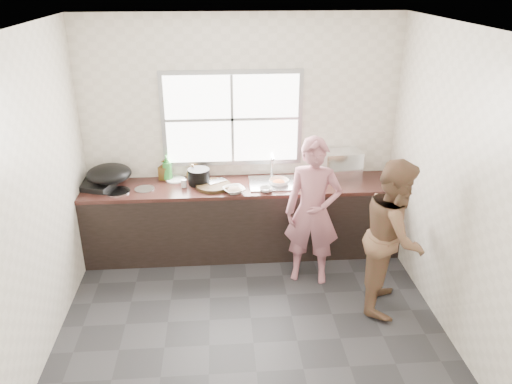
{
  "coord_description": "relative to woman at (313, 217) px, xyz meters",
  "views": [
    {
      "loc": [
        -0.25,
        -3.92,
        3.09
      ],
      "look_at": [
        0.1,
        0.65,
        1.05
      ],
      "focal_mm": 35.0,
      "sensor_mm": 36.0,
      "label": 1
    }
  ],
  "objects": [
    {
      "name": "window_frame",
      "position": [
        -0.79,
        0.93,
        0.8
      ],
      "size": [
        1.6,
        0.05,
        1.1
      ],
      "primitive_type": "cube",
      "color": "#9EA0A5",
      "rests_on": "wall_back"
    },
    {
      "name": "wall_right",
      "position": [
        1.11,
        -0.66,
        0.6
      ],
      "size": [
        0.01,
        3.2,
        2.7
      ],
      "primitive_type": "cube",
      "color": "beige",
      "rests_on": "ground"
    },
    {
      "name": "person_side",
      "position": [
        0.69,
        -0.51,
        0.02
      ],
      "size": [
        0.82,
        0.91,
        1.54
      ],
      "primitive_type": "imported",
      "rotation": [
        0.0,
        0.0,
        1.19
      ],
      "color": "brown",
      "rests_on": "floor"
    },
    {
      "name": "wall_front",
      "position": [
        -0.69,
        -2.26,
        0.6
      ],
      "size": [
        3.6,
        0.01,
        2.7
      ],
      "primitive_type": "cube",
      "color": "beige",
      "rests_on": "ground"
    },
    {
      "name": "dish_rack",
      "position": [
        0.46,
        0.78,
        0.28
      ],
      "size": [
        0.46,
        0.34,
        0.33
      ],
      "primitive_type": "cube",
      "rotation": [
        0.0,
        0.0,
        0.08
      ],
      "color": "silver",
      "rests_on": "countertop"
    },
    {
      "name": "floor",
      "position": [
        -0.69,
        -0.66,
        -0.75
      ],
      "size": [
        3.6,
        3.2,
        0.01
      ],
      "primitive_type": "cube",
      "color": "#29292C",
      "rests_on": "ground"
    },
    {
      "name": "bowl_mince",
      "position": [
        -0.8,
        0.42,
        0.14
      ],
      "size": [
        0.3,
        0.3,
        0.06
      ],
      "primitive_type": "imported",
      "rotation": [
        0.0,
        0.0,
        0.37
      ],
      "color": "white",
      "rests_on": "countertop"
    },
    {
      "name": "wall_back",
      "position": [
        -0.69,
        0.95,
        0.6
      ],
      "size": [
        3.6,
        0.01,
        2.7
      ],
      "primitive_type": "cube",
      "color": "silver",
      "rests_on": "ground"
    },
    {
      "name": "pot_lid_left",
      "position": [
        -2.08,
        0.53,
        0.12
      ],
      "size": [
        0.29,
        0.29,
        0.01
      ],
      "primitive_type": "cylinder",
      "rotation": [
        0.0,
        0.0,
        0.02
      ],
      "color": "#AEAFB5",
      "rests_on": "countertop"
    },
    {
      "name": "cabinet",
      "position": [
        -0.69,
        0.63,
        -0.34
      ],
      "size": [
        3.6,
        0.62,
        0.82
      ],
      "primitive_type": "cube",
      "color": "black",
      "rests_on": "floor"
    },
    {
      "name": "bottle_brown_short",
      "position": [
        -1.26,
        0.81,
        0.2
      ],
      "size": [
        0.18,
        0.18,
        0.18
      ],
      "primitive_type": "imported",
      "rotation": [
        0.0,
        0.0,
        0.41
      ],
      "color": "#402910",
      "rests_on": "countertop"
    },
    {
      "name": "sink",
      "position": [
        -0.34,
        0.63,
        0.12
      ],
      "size": [
        0.55,
        0.45,
        0.02
      ],
      "primitive_type": "cube",
      "color": "silver",
      "rests_on": "countertop"
    },
    {
      "name": "bottle_brown_tall",
      "position": [
        -1.59,
        0.86,
        0.22
      ],
      "size": [
        0.12,
        0.13,
        0.22
      ],
      "primitive_type": "imported",
      "rotation": [
        0.0,
        0.0,
        -0.34
      ],
      "color": "#503814",
      "rests_on": "countertop"
    },
    {
      "name": "wall_left",
      "position": [
        -2.5,
        -0.66,
        0.6
      ],
      "size": [
        0.01,
        3.2,
        2.7
      ],
      "primitive_type": "cube",
      "color": "beige",
      "rests_on": "ground"
    },
    {
      "name": "wok",
      "position": [
        -2.18,
        0.7,
        0.27
      ],
      "size": [
        0.58,
        0.58,
        0.19
      ],
      "primitive_type": "ellipsoid",
      "rotation": [
        0.0,
        0.0,
        -0.18
      ],
      "color": "black",
      "rests_on": "burner"
    },
    {
      "name": "woman",
      "position": [
        0.0,
        0.0,
        0.0
      ],
      "size": [
        0.62,
        0.48,
        1.49
      ],
      "primitive_type": "imported",
      "rotation": [
        0.0,
        0.0,
        -0.25
      ],
      "color": "#AF6973",
      "rests_on": "floor"
    },
    {
      "name": "countertop",
      "position": [
        -0.69,
        0.63,
        0.09
      ],
      "size": [
        3.6,
        0.64,
        0.04
      ],
      "primitive_type": "cube",
      "color": "#321914",
      "rests_on": "cabinet"
    },
    {
      "name": "black_pot",
      "position": [
        -1.19,
        0.7,
        0.2
      ],
      "size": [
        0.28,
        0.28,
        0.18
      ],
      "primitive_type": "cylinder",
      "rotation": [
        0.0,
        0.0,
        0.15
      ],
      "color": "black",
      "rests_on": "countertop"
    },
    {
      "name": "faucet",
      "position": [
        -0.34,
        0.83,
        0.26
      ],
      "size": [
        0.02,
        0.02,
        0.3
      ],
      "primitive_type": "cylinder",
      "color": "silver",
      "rests_on": "countertop"
    },
    {
      "name": "bottle_green",
      "position": [
        -1.55,
        0.85,
        0.27
      ],
      "size": [
        0.12,
        0.12,
        0.3
      ],
      "primitive_type": "imported",
      "rotation": [
        0.0,
        0.0,
        0.0
      ],
      "color": "#2C8831",
      "rests_on": "countertop"
    },
    {
      "name": "pot_lid_right",
      "position": [
        -1.79,
        0.58,
        0.12
      ],
      "size": [
        0.26,
        0.26,
        0.01
      ],
      "primitive_type": "cylinder",
      "rotation": [
        0.0,
        0.0,
        0.21
      ],
      "color": "#A9ABB0",
      "rests_on": "countertop"
    },
    {
      "name": "cutting_board",
      "position": [
        -1.03,
        0.58,
        0.13
      ],
      "size": [
        0.5,
        0.5,
        0.04
      ],
      "primitive_type": "cylinder",
      "rotation": [
        0.0,
        0.0,
        -0.32
      ],
      "color": "#2F2212",
      "rests_on": "countertop"
    },
    {
      "name": "burner",
      "position": [
        -2.34,
        0.71,
        0.15
      ],
      "size": [
        0.52,
        0.52,
        0.06
      ],
      "primitive_type": "cube",
      "rotation": [
        0.0,
        0.0,
        -0.33
      ],
      "color": "black",
      "rests_on": "countertop"
    },
    {
      "name": "cleaver",
      "position": [
        -0.99,
        0.66,
        0.16
      ],
      "size": [
        0.25,
        0.21,
        0.01
      ],
      "primitive_type": "cube",
      "rotation": [
        0.0,
        0.0,
        0.52
      ],
      "color": "silver",
      "rests_on": "cutting_board"
    },
    {
      "name": "bowl_held",
      "position": [
        -0.45,
        0.42,
        0.14
      ],
      "size": [
        0.23,
        0.23,
        0.06
      ],
      "primitive_type": "imported",
      "rotation": [
        0.0,
        0.0,
        0.35
      ],
      "color": "silver",
      "rests_on": "countertop"
    },
    {
      "name": "window_glazing",
      "position": [
        -0.79,
        0.91,
        0.8
      ],
      "size": [
        1.5,
        0.01,
        1.0
      ],
      "primitive_type": "cube",
      "color": "white",
      "rests_on": "window_frame"
    },
    {
      "name": "ceiling",
      "position": [
        -0.69,
        -0.66,
        1.96
      ],
      "size": [
        3.6,
        3.2,
        0.01
      ],
      "primitive_type": "cube",
      "color": "silver",
      "rests_on": "wall_back"
    },
    {
      "name": "bowl_crabs",
      "position": [
        -0.29,
        0.59,
        0.14
      ],
      "size": [
        0.21,
        0.21,
        0.06
      ],
      "primitive_type": "imported",
      "rotation": [
        0.0,
        0.0,
        0.18
      ],
      "color": "white",
      "rests_on": "countertop"
    },
    {
      "name": "glass_jar",
      "position": [
        -1.36,
        0.62,
        0.16
      ],
      "size": [
        0.07,
        0.07,
        0.09
      ],
      "primitive_type": "cylinder",
      "rotation": [
        0.0,
        0.0,
        0.14
      ],
      "color": "silver",
      "rests_on": "countertop"
    },
    {
      "name": "plate_food",
      "position": [
        -1.47,
        0.82,
        0.12
      ],
      "size": [
        0.27,
        0.27,
        0.02
      ],
      "primitive_type": "cylinder",
      "rotation": [
        0.0,
        0.0,
        -0.22
      ],
      "color": "white",
      "rests_on": "countertop"
    }
  ]
}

